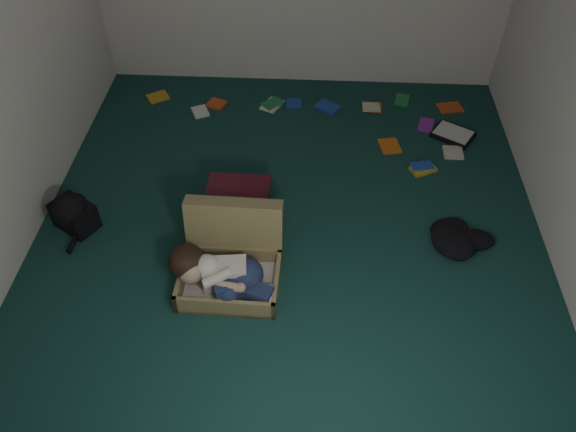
{
  "coord_description": "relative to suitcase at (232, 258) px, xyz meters",
  "views": [
    {
      "loc": [
        0.15,
        -3.01,
        3.28
      ],
      "look_at": [
        0.0,
        -0.15,
        0.35
      ],
      "focal_mm": 35.0,
      "sensor_mm": 36.0,
      "label": 1
    }
  ],
  "objects": [
    {
      "name": "suitcase",
      "position": [
        0.0,
        0.0,
        0.0
      ],
      "size": [
        0.73,
        0.71,
        0.52
      ],
      "rotation": [
        0.0,
        0.0,
        -0.03
      ],
      "color": "olive",
      "rests_on": "floor"
    },
    {
      "name": "book_scatter",
      "position": [
        0.76,
        1.98,
        -0.15
      ],
      "size": [
        3.19,
        1.27,
        0.02
      ],
      "color": "gold",
      "rests_on": "floor"
    },
    {
      "name": "paper_tray",
      "position": [
        1.88,
        1.75,
        -0.13
      ],
      "size": [
        0.45,
        0.42,
        0.05
      ],
      "rotation": [
        0.0,
        0.0,
        -0.56
      ],
      "color": "black",
      "rests_on": "floor"
    },
    {
      "name": "clothing_pile",
      "position": [
        1.69,
        0.4,
        -0.09
      ],
      "size": [
        0.47,
        0.42,
        0.12
      ],
      "primitive_type": null,
      "rotation": [
        0.0,
        0.0,
        -0.31
      ],
      "color": "black",
      "rests_on": "floor"
    },
    {
      "name": "person",
      "position": [
        -0.05,
        -0.18,
        0.04
      ],
      "size": [
        0.77,
        0.38,
        0.32
      ],
      "rotation": [
        0.0,
        0.0,
        -0.03
      ],
      "color": "white",
      "rests_on": "suitcase"
    },
    {
      "name": "backpack",
      "position": [
        -1.31,
        0.41,
        -0.03
      ],
      "size": [
        0.52,
        0.5,
        0.25
      ],
      "primitive_type": null,
      "rotation": [
        0.0,
        0.0,
        -0.56
      ],
      "color": "black",
      "rests_on": "floor"
    },
    {
      "name": "floor",
      "position": [
        0.39,
        0.41,
        -0.16
      ],
      "size": [
        4.5,
        4.5,
        0.0
      ],
      "primitive_type": "plane",
      "color": "#143934",
      "rests_on": "ground"
    },
    {
      "name": "maroon_bin",
      "position": [
        -0.01,
        0.54,
        0.01
      ],
      "size": [
        0.49,
        0.39,
        0.34
      ],
      "rotation": [
        0.0,
        0.0,
        -0.02
      ],
      "color": "#3F0D16",
      "rests_on": "floor"
    }
  ]
}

